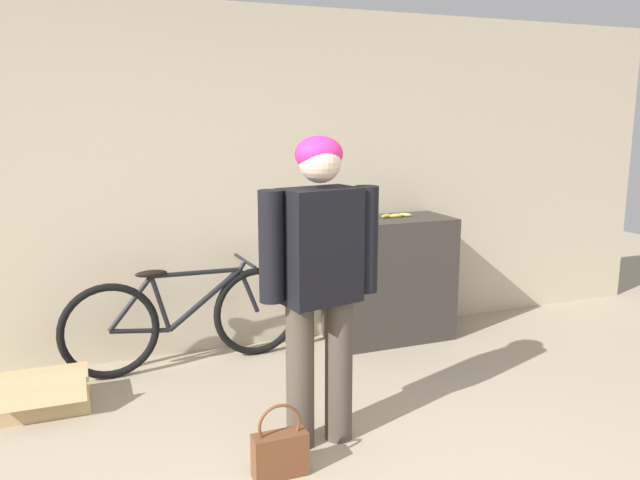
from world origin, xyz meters
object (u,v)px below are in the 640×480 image
(handbag, at_px, (280,452))
(cardboard_box, at_px, (43,393))
(banana, at_px, (395,216))
(person, at_px, (320,268))
(bicycle, at_px, (187,318))

(handbag, relative_size, cardboard_box, 0.72)
(handbag, bearing_deg, banana, 47.43)
(person, bearing_deg, handbag, -153.22)
(person, xyz_separation_m, handbag, (-0.31, -0.25, -0.87))
(person, bearing_deg, cardboard_box, 134.46)
(person, xyz_separation_m, bicycle, (-0.50, 1.36, -0.64))
(handbag, bearing_deg, bicycle, 96.81)
(banana, xyz_separation_m, cardboard_box, (-2.64, -0.40, -0.91))
(person, distance_m, banana, 1.81)
(banana, bearing_deg, person, -130.61)
(bicycle, bearing_deg, handbag, -86.87)
(banana, height_order, cardboard_box, banana)
(cardboard_box, bearing_deg, handbag, -46.89)
(banana, height_order, handbag, banana)
(person, distance_m, handbag, 0.95)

